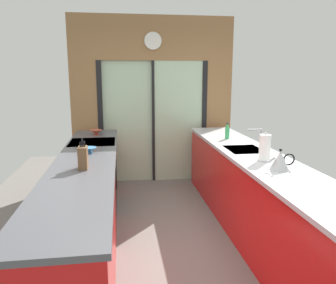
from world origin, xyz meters
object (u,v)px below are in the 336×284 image
at_px(knife_block, 83,158).
at_px(soap_bottle_far, 227,132).
at_px(mixing_bowl_near, 90,150).
at_px(oven_range, 94,176).
at_px(mixing_bowl_far, 96,132).
at_px(paper_towel_roll, 265,148).
at_px(kettle, 280,161).

height_order(knife_block, soap_bottle_far, knife_block).
bearing_deg(mixing_bowl_near, oven_range, 91.66).
xyz_separation_m(knife_block, soap_bottle_far, (1.78, 1.24, -0.02)).
bearing_deg(knife_block, mixing_bowl_far, 90.00).
height_order(soap_bottle_far, paper_towel_roll, paper_towel_roll).
bearing_deg(oven_range, paper_towel_roll, -34.81).
height_order(mixing_bowl_far, soap_bottle_far, soap_bottle_far).
distance_m(knife_block, kettle, 1.81).
height_order(oven_range, mixing_bowl_far, mixing_bowl_far).
xyz_separation_m(knife_block, paper_towel_roll, (1.78, 0.04, 0.03)).
height_order(knife_block, kettle, knife_block).
height_order(mixing_bowl_near, soap_bottle_far, soap_bottle_far).
bearing_deg(oven_range, knife_block, -89.18).
distance_m(oven_range, soap_bottle_far, 1.88).
height_order(kettle, paper_towel_roll, paper_towel_roll).
distance_m(mixing_bowl_near, paper_towel_roll, 1.89).
distance_m(mixing_bowl_far, paper_towel_roll, 2.49).
bearing_deg(mixing_bowl_far, kettle, -49.35).
bearing_deg(kettle, soap_bottle_far, 90.07).
distance_m(oven_range, paper_towel_roll, 2.27).
bearing_deg(paper_towel_roll, mixing_bowl_far, 135.64).
bearing_deg(soap_bottle_far, paper_towel_roll, -90.00).
height_order(knife_block, paper_towel_roll, paper_towel_roll).
distance_m(knife_block, soap_bottle_far, 2.17).
distance_m(oven_range, mixing_bowl_far, 0.70).
bearing_deg(paper_towel_roll, soap_bottle_far, 90.00).
bearing_deg(paper_towel_roll, mixing_bowl_near, 160.91).
distance_m(mixing_bowl_near, knife_block, 0.66).
height_order(mixing_bowl_near, mixing_bowl_far, mixing_bowl_far).
xyz_separation_m(mixing_bowl_far, soap_bottle_far, (1.78, -0.54, 0.05)).
height_order(oven_range, kettle, kettle).
relative_size(kettle, soap_bottle_far, 1.21).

